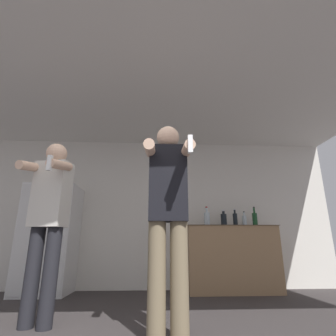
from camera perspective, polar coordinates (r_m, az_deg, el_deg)
The scene contains 11 objects.
wall_back at distance 4.70m, azimuth -7.25°, elevation -9.30°, with size 7.00×0.06×2.55m.
ceiling_slab at distance 3.57m, azimuth -8.29°, elevation 15.49°, with size 7.00×3.74×0.05m.
refrigerator at distance 4.58m, azimuth -24.40°, elevation -13.70°, with size 0.76×0.70×1.61m.
counter at distance 4.50m, azimuth 13.52°, elevation -18.57°, with size 1.44×0.62×1.00m.
bottle_red_label at distance 4.46m, azimuth 12.04°, elevation -10.84°, with size 0.09×0.09×0.27m.
bottle_amber_bourbon at distance 4.51m, azimuth 14.42°, elevation -10.69°, with size 0.07×0.07×0.28m.
bottle_short_whiskey at distance 4.40m, azimuth 8.48°, elevation -10.80°, with size 0.09×0.09×0.32m.
bottle_green_wine at distance 4.56m, azimuth 16.31°, elevation -10.88°, with size 0.07×0.07×0.24m.
bottle_tall_gin at distance 4.62m, azimuth 18.38°, elevation -10.44°, with size 0.08×0.08×0.32m.
person_woman_foreground at distance 2.25m, azimuth 0.02°, elevation -9.53°, with size 0.41×0.53×1.76m.
person_man_side at distance 2.83m, azimuth -24.62°, elevation -9.45°, with size 0.46×0.50×1.72m.
Camera 1 is at (0.33, -1.40, 0.70)m, focal length 28.00 mm.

